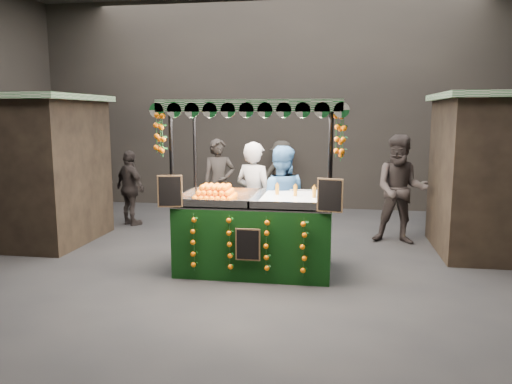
# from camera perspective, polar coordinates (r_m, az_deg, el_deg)

# --- Properties ---
(ground) EXTENTS (12.00, 12.00, 0.00)m
(ground) POSITION_cam_1_polar(r_m,az_deg,el_deg) (7.52, -1.35, -8.62)
(ground) COLOR black
(ground) RESTS_ON ground
(market_hall) EXTENTS (12.10, 10.10, 5.05)m
(market_hall) POSITION_cam_1_polar(r_m,az_deg,el_deg) (7.26, -1.45, 17.75)
(market_hall) COLOR black
(market_hall) RESTS_ON ground
(neighbour_stall_left) EXTENTS (3.00, 2.20, 2.60)m
(neighbour_stall_left) POSITION_cam_1_polar(r_m,az_deg,el_deg) (9.93, -26.04, 2.46)
(neighbour_stall_left) COLOR black
(neighbour_stall_left) RESTS_ON ground
(juice_stall) EXTENTS (2.53, 1.49, 2.45)m
(juice_stall) POSITION_cam_1_polar(r_m,az_deg,el_deg) (7.19, -0.04, -3.15)
(juice_stall) COLOR black
(juice_stall) RESTS_ON ground
(vendor_grey) EXTENTS (0.79, 0.67, 1.83)m
(vendor_grey) POSITION_cam_1_polar(r_m,az_deg,el_deg) (8.05, -0.21, -0.75)
(vendor_grey) COLOR slate
(vendor_grey) RESTS_ON ground
(vendor_blue) EXTENTS (0.90, 0.72, 1.78)m
(vendor_blue) POSITION_cam_1_polar(r_m,az_deg,el_deg) (7.91, 2.80, -1.12)
(vendor_blue) COLOR #295185
(vendor_blue) RESTS_ON ground
(shopper_0) EXTENTS (0.76, 0.64, 1.78)m
(shopper_0) POSITION_cam_1_polar(r_m,az_deg,el_deg) (9.99, -4.26, 0.96)
(shopper_0) COLOR #2C2624
(shopper_0) RESTS_ON ground
(shopper_1) EXTENTS (1.01, 0.83, 1.92)m
(shopper_1) POSITION_cam_1_polar(r_m,az_deg,el_deg) (9.07, 16.21, 0.26)
(shopper_1) COLOR #2B2423
(shopper_1) RESTS_ON ground
(shopper_2) EXTENTS (0.96, 0.81, 1.54)m
(shopper_2) POSITION_cam_1_polar(r_m,az_deg,el_deg) (10.52, -14.16, 0.44)
(shopper_2) COLOR black
(shopper_2) RESTS_ON ground
(shopper_3) EXTENTS (1.22, 1.13, 1.65)m
(shopper_3) POSITION_cam_1_polar(r_m,az_deg,el_deg) (11.81, 2.94, 1.87)
(shopper_3) COLOR #2C2824
(shopper_3) RESTS_ON ground
(shopper_4) EXTENTS (1.09, 0.94, 1.88)m
(shopper_4) POSITION_cam_1_polar(r_m,az_deg,el_deg) (12.38, -18.27, 2.29)
(shopper_4) COLOR #292321
(shopper_4) RESTS_ON ground
(shopper_5) EXTENTS (0.65, 1.54, 1.62)m
(shopper_5) POSITION_cam_1_polar(r_m,az_deg,el_deg) (10.04, 20.35, -0.01)
(shopper_5) COLOR #2E2825
(shopper_5) RESTS_ON ground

